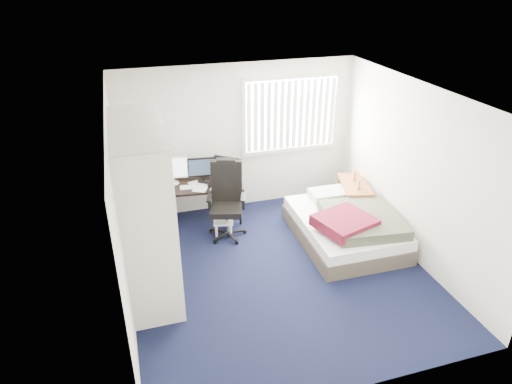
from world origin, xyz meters
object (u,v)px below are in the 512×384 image
Objects in this scene: desk at (201,181)px; nightstand at (355,187)px; office_chair at (227,207)px; bed at (347,226)px.

desk is 1.49× the size of nightstand.
desk is 0.67m from office_chair.
nightstand is at bearing 56.01° from bed.
desk reaches higher than bed.
nightstand reaches higher than bed.
nightstand is 0.50× the size of bed.
desk is at bearing 118.06° from office_chair.
office_chair is at bearing 156.07° from bed.
desk is at bearing 146.72° from bed.
office_chair is 0.65× the size of bed.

